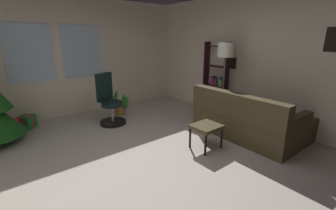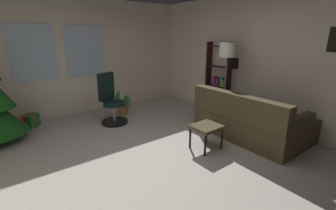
# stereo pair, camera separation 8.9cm
# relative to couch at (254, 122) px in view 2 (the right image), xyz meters

# --- Properties ---
(ground_plane) EXTENTS (5.44, 5.86, 0.10)m
(ground_plane) POSITION_rel_couch_xyz_m (-2.05, 0.53, -0.36)
(ground_plane) COLOR #B5ABA1
(wall_back_with_windows) EXTENTS (5.44, 0.12, 2.72)m
(wall_back_with_windows) POSITION_rel_couch_xyz_m (-2.07, 3.51, 1.06)
(wall_back_with_windows) COLOR beige
(wall_back_with_windows) RESTS_ON ground_plane
(wall_right_with_frames) EXTENTS (0.12, 5.86, 2.72)m
(wall_right_with_frames) POSITION_rel_couch_xyz_m (0.72, 0.53, 1.05)
(wall_right_with_frames) COLOR beige
(wall_right_with_frames) RESTS_ON ground_plane
(couch) EXTENTS (1.57, 1.94, 0.89)m
(couch) POSITION_rel_couch_xyz_m (0.00, 0.00, 0.00)
(couch) COLOR #453B24
(couch) RESTS_ON ground_plane
(footstool) EXTENTS (0.46, 0.41, 0.42)m
(footstool) POSITION_rel_couch_xyz_m (-1.06, 0.21, 0.05)
(footstool) COLOR #453B24
(footstool) RESTS_ON ground_plane
(gift_box_red) EXTENTS (0.33, 0.33, 0.29)m
(gift_box_red) POSITION_rel_couch_xyz_m (-3.58, 3.00, -0.17)
(gift_box_red) COLOR red
(gift_box_red) RESTS_ON ground_plane
(gift_box_green) EXTENTS (0.37, 0.37, 0.28)m
(gift_box_green) POSITION_rel_couch_xyz_m (-3.30, 3.12, -0.17)
(gift_box_green) COLOR #1E722D
(gift_box_green) RESTS_ON ground_plane
(gift_box_gold) EXTENTS (0.31, 0.31, 0.28)m
(gift_box_gold) POSITION_rel_couch_xyz_m (-3.63, 3.06, -0.17)
(gift_box_gold) COLOR gold
(gift_box_gold) RESTS_ON ground_plane
(office_chair) EXTENTS (0.56, 0.57, 1.10)m
(office_chair) POSITION_rel_couch_xyz_m (-1.82, 2.30, 0.12)
(office_chair) COLOR black
(office_chair) RESTS_ON ground_plane
(bookshelf) EXTENTS (0.18, 0.64, 1.72)m
(bookshelf) POSITION_rel_couch_xyz_m (0.46, 1.33, 0.45)
(bookshelf) COLOR black
(bookshelf) RESTS_ON ground_plane
(floor_lamp) EXTENTS (0.33, 0.33, 1.71)m
(floor_lamp) POSITION_rel_couch_xyz_m (0.12, 0.83, 1.12)
(floor_lamp) COLOR slate
(floor_lamp) RESTS_ON ground_plane
(potted_plant) EXTENTS (0.45, 0.37, 0.64)m
(potted_plant) POSITION_rel_couch_xyz_m (-1.38, 2.67, -0.08)
(potted_plant) COLOR olive
(potted_plant) RESTS_ON ground_plane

